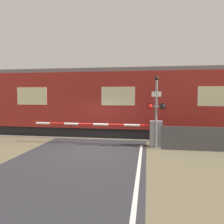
# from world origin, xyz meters

# --- Properties ---
(ground_plane) EXTENTS (80.00, 80.00, 0.00)m
(ground_plane) POSITION_xyz_m (0.00, 0.00, 0.00)
(ground_plane) COLOR #6B6047
(track_bed) EXTENTS (36.00, 3.20, 0.13)m
(track_bed) POSITION_xyz_m (0.00, 3.72, 0.02)
(track_bed) COLOR gray
(track_bed) RESTS_ON ground_plane
(train) EXTENTS (18.95, 2.88, 4.09)m
(train) POSITION_xyz_m (1.01, 3.72, 2.09)
(train) COLOR black
(train) RESTS_ON ground_plane
(crossing_barrier) EXTENTS (6.72, 0.44, 1.27)m
(crossing_barrier) POSITION_xyz_m (2.49, 0.95, 0.71)
(crossing_barrier) COLOR gray
(crossing_barrier) RESTS_ON ground_plane
(signal_post) EXTENTS (0.89, 0.26, 3.42)m
(signal_post) POSITION_xyz_m (3.06, 0.65, 1.93)
(signal_post) COLOR gray
(signal_post) RESTS_ON ground_plane
(roadside_fence) EXTENTS (3.88, 0.06, 1.10)m
(roadside_fence) POSITION_xyz_m (5.24, 0.40, 0.55)
(roadside_fence) COLOR #4C4C51
(roadside_fence) RESTS_ON ground_plane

